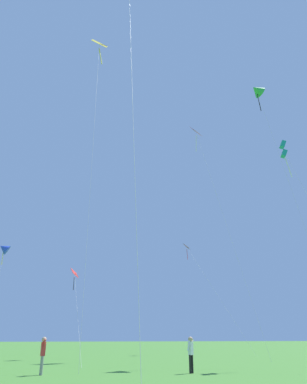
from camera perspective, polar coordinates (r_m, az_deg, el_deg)
name	(u,v)px	position (r m, az deg, el deg)	size (l,w,h in m)	color
kite_blue_delta	(4,248)	(46.10, -21.72, -7.91)	(1.48, 5.42, 11.87)	blue
kite_yellow_diamond	(99,53)	(39.45, -8.21, 20.08)	(1.84, 9.41, 29.86)	yellow
kite_red_high	(75,278)	(36.26, -11.84, -12.64)	(0.84, 12.24, 7.87)	red
kite_pink_low	(198,140)	(45.27, 6.76, 7.78)	(1.99, 10.38, 25.45)	pink
kite_teal_box	(284,151)	(33.54, 19.14, 5.91)	(1.56, 8.51, 17.23)	teal
kite_black_large	(190,253)	(47.48, 5.57, -9.21)	(3.96, 9.41, 12.82)	black
kite_green_small	(257,90)	(43.58, 15.37, 14.61)	(1.75, 8.29, 27.49)	green
person_foreground_watcher	(191,351)	(21.14, 5.66, -22.83)	(0.51, 0.38, 1.74)	black
person_in_blue_jacket	(43,352)	(20.81, -16.40, -22.20)	(0.23, 0.56, 1.72)	gray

